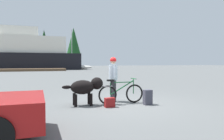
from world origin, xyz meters
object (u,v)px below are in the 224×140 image
Objects in this scene: backpack at (148,97)px; ferry_boat at (5,54)px; person_cyclist at (113,75)px; dog at (86,87)px; bicycle at (121,93)px; handbag_pannier at (110,103)px; sailboat_moored at (72,67)px.

backpack is 39.80m from ferry_boat.
person_cyclist is 1.19× the size of dog.
bicycle is 39.15m from ferry_boat.
handbag_pannier is (-1.36, 0.04, -0.10)m from backpack.
backpack is at bearing -16.32° from dog.
person_cyclist is 35.70m from sailboat_moored.
bicycle is at bearing -77.19° from ferry_boat.
person_cyclist is 1.31m from handbag_pannier.
ferry_boat reaches higher than person_cyclist.
bicycle is at bearing -5.67° from dog.
bicycle is at bearing 37.49° from handbag_pannier.
ferry_boat is (-9.45, 38.55, 2.83)m from backpack.
sailboat_moored is (12.35, -2.11, -2.60)m from ferry_boat.
sailboat_moored is (3.70, 35.97, 0.12)m from bicycle.
backpack is 1.60× the size of handbag_pannier.
backpack is at bearing -46.04° from person_cyclist.
ferry_boat reaches higher than bicycle.
ferry_boat reaches higher than dog.
bicycle is 0.20× the size of sailboat_moored.
bicycle is at bearing -76.18° from person_cyclist.
bicycle is 1.21× the size of dog.
sailboat_moored is at bearing 83.33° from handbag_pannier.
bicycle is 0.74m from handbag_pannier.
sailboat_moored is at bearing 83.87° from person_cyclist.
ferry_boat reaches higher than handbag_pannier.
dog is 2.14m from backpack.
backpack is at bearing -30.55° from bicycle.
ferry_boat is at bearing 102.79° from person_cyclist.
backpack is (2.02, -0.59, -0.37)m from dog.
dog is at bearing -78.93° from ferry_boat.
person_cyclist is (-0.12, 0.48, 0.62)m from bicycle.
handbag_pannier is at bearing -142.51° from bicycle.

